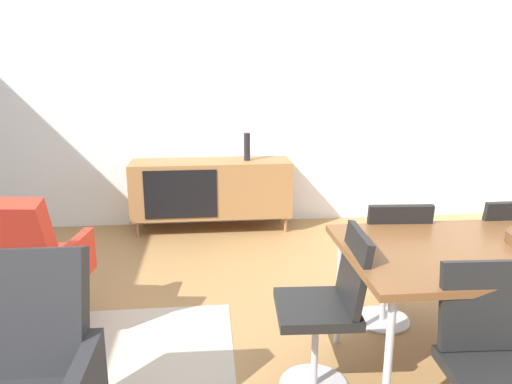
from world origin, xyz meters
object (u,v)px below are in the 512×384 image
dining_table (500,255)px  dining_chair_back_left (390,258)px  dining_chair_near_window (328,305)px  lounge_chair_red (18,265)px  sideboard (211,188)px  dining_chair_back_right (495,254)px  vase_cobalt (247,147)px  dining_chair_front_left (494,364)px

dining_table → dining_chair_back_left: size_ratio=1.87×
dining_chair_near_window → lounge_chair_red: bearing=158.3°
sideboard → dining_chair_back_left: dining_chair_back_left is taller
sideboard → dining_chair_back_right: 2.72m
dining_table → dining_chair_back_left: bearing=122.4°
dining_chair_near_window → lounge_chair_red: size_ratio=0.90×
sideboard → dining_chair_near_window: size_ratio=1.87×
vase_cobalt → lounge_chair_red: bearing=-129.2°
vase_cobalt → dining_chair_back_right: (1.42, -2.04, -0.39)m
dining_table → dining_chair_front_left: (-0.35, -0.56, -0.23)m
sideboard → dining_chair_back_right: bearing=-48.7°
sideboard → dining_chair_near_window: bearing=-78.0°
dining_chair_back_left → vase_cobalt: bearing=109.4°
vase_cobalt → dining_chair_back_left: vase_cobalt is taller
dining_table → lounge_chair_red: 2.73m
dining_chair_back_left → dining_chair_near_window: bearing=-133.6°
dining_table → dining_chair_back_right: (0.35, 0.56, -0.23)m
vase_cobalt → dining_table: 2.82m
sideboard → dining_chair_back_right: dining_chair_back_right is taller
vase_cobalt → dining_chair_back_left: bearing=-70.6°
dining_chair_near_window → dining_chair_front_left: bearing=-45.7°
lounge_chair_red → dining_chair_back_right: bearing=-2.6°
dining_chair_back_left → lounge_chair_red: 2.28m
dining_chair_near_window → lounge_chair_red: (-1.75, 0.70, -0.00)m
vase_cobalt → dining_chair_front_left: size_ratio=0.32×
sideboard → vase_cobalt: (0.37, 0.00, 0.42)m
dining_table → dining_chair_back_right: 0.70m
sideboard → dining_table: dining_table is taller
dining_chair_back_left → dining_chair_back_right: same height
dining_chair_front_left → dining_chair_near_window: size_ratio=1.00×
dining_table → dining_chair_back_right: bearing=58.0°
dining_chair_front_left → dining_chair_back_right: bearing=58.1°
dining_chair_near_window → dining_chair_back_left: bearing=46.4°
lounge_chair_red → sideboard: bearing=58.0°
dining_chair_near_window → vase_cobalt: bearing=94.1°
lounge_chair_red → vase_cobalt: bearing=50.8°
vase_cobalt → dining_chair_back_right: vase_cobalt is taller
vase_cobalt → dining_chair_front_left: (0.73, -3.16, -0.39)m
sideboard → dining_chair_near_window: 2.66m
dining_chair_back_right → vase_cobalt: bearing=124.9°
vase_cobalt → dining_chair_near_window: 2.64m
dining_chair_back_right → dining_chair_near_window: bearing=-155.6°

